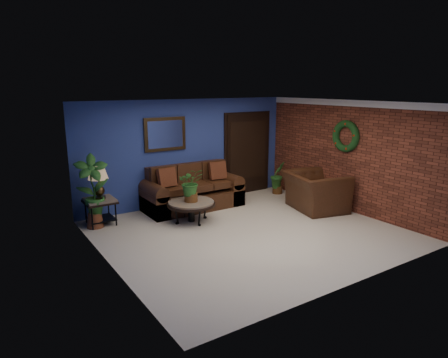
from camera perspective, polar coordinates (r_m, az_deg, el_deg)
floor at (r=7.92m, az=3.66°, el=-7.59°), size 5.50×5.50×0.00m
wall_back at (r=9.64m, az=-5.17°, el=3.88°), size 5.50×0.04×2.50m
wall_left at (r=6.34m, az=-16.49°, el=-1.58°), size 0.04×5.00×2.50m
wall_right_brick at (r=9.45m, az=17.27°, el=3.14°), size 0.04×5.00×2.50m
ceiling at (r=7.41m, az=3.95°, el=10.80°), size 5.50×5.00×0.02m
crown_molding at (r=9.31m, az=17.66°, el=10.29°), size 0.03×5.00×0.14m
wall_mirror at (r=9.28m, az=-8.40°, el=6.35°), size 1.02×0.06×0.77m
closet_door at (r=10.58m, az=3.33°, el=3.64°), size 1.44×0.06×2.18m
wreath at (r=9.37m, az=16.99°, el=5.86°), size 0.16×0.72×0.72m
sofa at (r=9.41m, az=-4.68°, el=-2.04°), size 2.29×0.99×1.03m
coffee_table at (r=8.43m, az=-4.72°, el=-3.58°), size 1.02×1.02×0.44m
end_table at (r=8.58m, az=-17.28°, el=-3.55°), size 0.60×0.60×0.55m
table_lamp at (r=8.44m, az=-17.55°, el=0.13°), size 0.40×0.40×0.67m
side_chair at (r=9.84m, az=-0.13°, el=0.13°), size 0.53×0.53×1.02m
armchair at (r=9.42m, az=12.89°, el=-1.73°), size 1.45×1.57×0.86m
coffee_plant at (r=8.31m, az=-4.78°, el=-0.64°), size 0.62×0.57×0.71m
floor_plant at (r=10.63m, az=7.69°, el=0.31°), size 0.40×0.32×0.86m
tall_plant at (r=8.35m, az=-18.26°, el=-1.32°), size 0.73×0.57×1.49m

